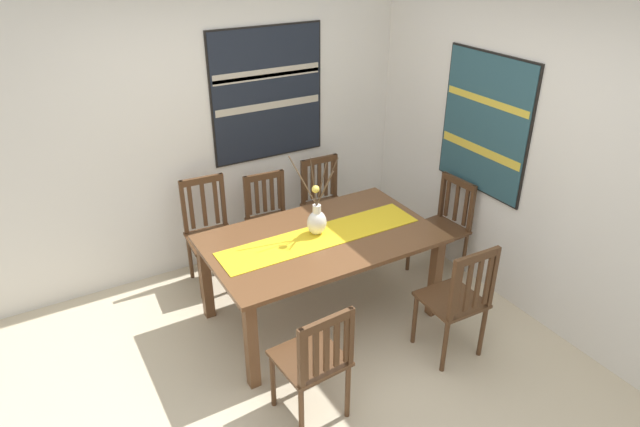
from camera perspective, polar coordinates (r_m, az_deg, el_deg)
The scene contains 14 objects.
ground_plane at distance 4.37m, azimuth 0.39°, elevation -15.15°, with size 6.40×6.40×0.03m, color beige.
wall_back at distance 5.15m, azimuth -10.22°, elevation 9.11°, with size 6.40×0.12×2.70m, color silver.
wall_side at distance 4.73m, azimuth 20.41°, elevation 6.07°, with size 0.12×6.40×2.70m, color silver.
dining_table at distance 4.43m, azimuth 0.08°, elevation -3.49°, with size 1.80×1.08×0.76m.
table_runner at distance 4.38m, azimuth 0.08°, elevation -2.35°, with size 1.66×0.36×0.01m, color gold.
centerpiece_vase at distance 4.35m, azimuth -0.34°, elevation -0.63°, with size 0.33×0.20×0.67m.
chair_0 at distance 5.23m, azimuth -5.11°, elevation -0.55°, with size 0.45×0.45×0.90m.
chair_1 at distance 4.24m, azimuth 13.92°, elevation -8.56°, with size 0.43×0.43×0.97m.
chair_2 at distance 5.22m, azimuth 12.54°, elevation -1.28°, with size 0.45×0.45×0.93m.
chair_3 at distance 5.49m, azimuth 0.57°, elevation 1.12°, with size 0.43×0.43×0.93m.
chair_4 at distance 3.65m, azimuth -0.56°, elevation -14.81°, with size 0.45×0.45×0.91m.
chair_5 at distance 5.05m, azimuth -11.20°, elevation -1.90°, with size 0.45×0.45×0.99m.
painting_on_back_wall at distance 5.19m, azimuth -5.41°, elevation 12.09°, with size 1.10×0.05×1.21m.
painting_on_side_wall at distance 4.89m, azimuth 16.58°, elevation 8.77°, with size 0.05×0.95×1.18m.
Camera 1 is at (-1.63, -2.76, 2.96)m, focal length 31.19 mm.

